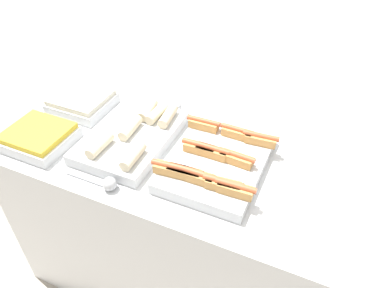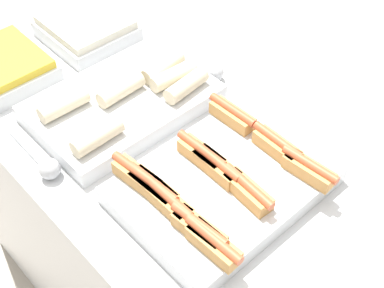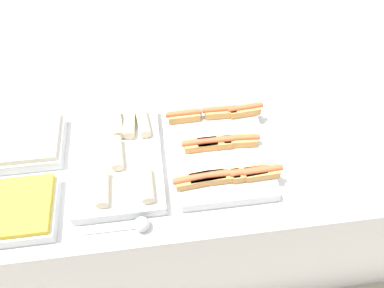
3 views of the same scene
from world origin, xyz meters
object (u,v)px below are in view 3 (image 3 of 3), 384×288
at_px(tray_hotdogs, 220,149).
at_px(tray_side_front, 18,210).
at_px(tray_wraps, 120,158).
at_px(serving_spoon_far, 133,106).
at_px(tray_side_back, 29,142).
at_px(serving_spoon_near, 138,225).

bearing_deg(tray_hotdogs, tray_side_front, -167.37).
xyz_separation_m(tray_hotdogs, tray_wraps, (-0.39, 0.01, -0.00)).
relative_size(tray_side_front, serving_spoon_far, 1.13).
bearing_deg(tray_side_back, tray_wraps, -18.65).
bearing_deg(tray_side_front, tray_hotdogs, 12.63).
distance_m(tray_hotdogs, serving_spoon_near, 0.43).
height_order(tray_side_front, tray_side_back, same).
bearing_deg(tray_side_front, serving_spoon_far, 47.49).
relative_size(tray_hotdogs, serving_spoon_near, 2.09).
relative_size(tray_hotdogs, tray_wraps, 0.99).
height_order(tray_hotdogs, serving_spoon_near, tray_hotdogs).
bearing_deg(tray_hotdogs, tray_wraps, 178.37).
distance_m(tray_hotdogs, tray_side_back, 0.76).
xyz_separation_m(tray_hotdogs, tray_side_front, (-0.75, -0.17, -0.00)).
bearing_deg(tray_wraps, serving_spoon_near, -78.52).
relative_size(tray_wraps, serving_spoon_far, 2.07).
distance_m(tray_hotdogs, tray_wraps, 0.39).
bearing_deg(tray_side_front, tray_wraps, 26.54).
bearing_deg(serving_spoon_near, tray_wraps, 101.48).
bearing_deg(tray_side_back, serving_spoon_near, -44.26).
xyz_separation_m(tray_side_back, serving_spoon_far, (0.42, 0.16, -0.01)).
height_order(tray_hotdogs, tray_side_front, tray_hotdogs).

